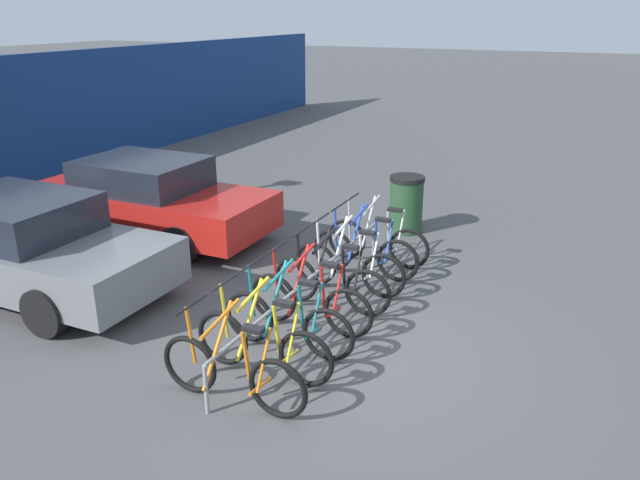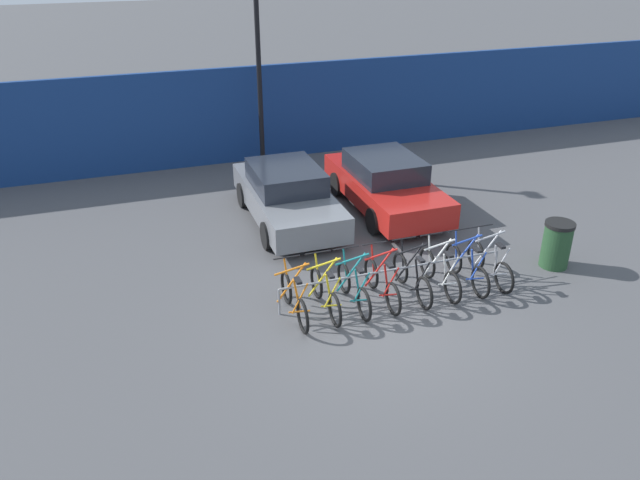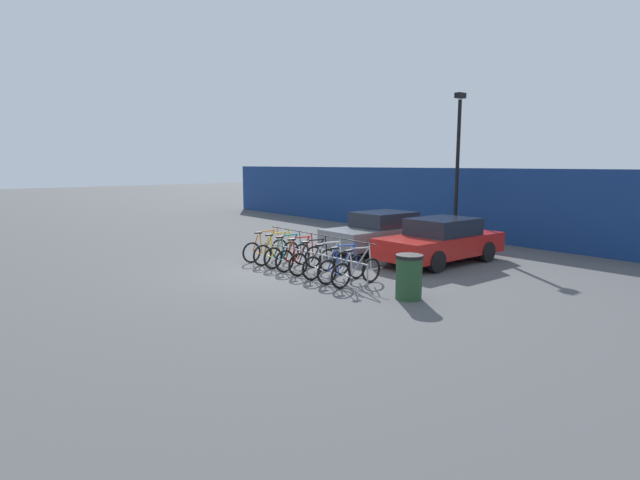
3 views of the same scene
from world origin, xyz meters
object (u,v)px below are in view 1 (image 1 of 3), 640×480
(bicycle_orange, at_px, (232,372))
(car_grey, at_px, (22,246))
(bicycle_red, at_px, (310,302))
(bicycle_black, at_px, (331,282))
(bicycle_teal, at_px, (288,322))
(car_red, at_px, (148,199))
(bike_rack, at_px, (310,281))
(bicycle_silver, at_px, (377,241))
(bicycle_yellow, at_px, (263,344))
(bicycle_blue, at_px, (365,252))
(bicycle_white, at_px, (349,266))
(trash_bin, at_px, (406,204))

(bicycle_orange, distance_m, car_grey, 4.33)
(bicycle_red, distance_m, bicycle_black, 0.65)
(bicycle_teal, distance_m, car_red, 4.81)
(bike_rack, xyz_separation_m, bicycle_orange, (-2.11, -0.15, -0.12))
(bicycle_orange, xyz_separation_m, bicycle_red, (1.79, 0.00, 0.00))
(bicycle_teal, xyz_separation_m, car_grey, (-0.10, 4.17, 0.31))
(bicycle_teal, distance_m, bicycle_silver, 3.02)
(bicycle_yellow, distance_m, bicycle_blue, 3.05)
(bike_rack, relative_size, bicycle_teal, 2.78)
(car_red, bearing_deg, bicycle_orange, -132.01)
(bike_rack, relative_size, car_grey, 1.09)
(bicycle_red, bearing_deg, bicycle_white, 0.02)
(bicycle_black, distance_m, car_red, 4.30)
(bicycle_teal, bearing_deg, bicycle_black, 1.45)
(trash_bin, bearing_deg, bicycle_orange, -179.35)
(bicycle_teal, xyz_separation_m, bicycle_white, (1.86, 0.00, 0.00))
(bicycle_red, xyz_separation_m, trash_bin, (4.10, 0.07, 0.14))
(car_red, bearing_deg, bicycle_white, -98.92)
(bike_rack, distance_m, bicycle_teal, 0.93)
(bicycle_teal, height_order, bicycle_white, same)
(bicycle_orange, xyz_separation_m, bicycle_black, (2.44, 0.00, 0.00))
(bicycle_orange, height_order, car_grey, car_grey)
(car_grey, distance_m, trash_bin, 6.32)
(bicycle_orange, bearing_deg, bicycle_yellow, -3.66)
(bicycle_orange, relative_size, trash_bin, 1.66)
(trash_bin, bearing_deg, bicycle_teal, -179.19)
(bicycle_yellow, bearing_deg, bicycle_orange, -176.39)
(bicycle_teal, bearing_deg, bicycle_white, 1.45)
(bicycle_teal, bearing_deg, bike_rack, 10.72)
(bicycle_teal, xyz_separation_m, bicycle_black, (1.24, 0.00, 0.00))
(bike_rack, xyz_separation_m, bicycle_white, (0.95, -0.15, -0.12))
(bicycle_black, height_order, trash_bin, bicycle_black)
(bicycle_yellow, bearing_deg, car_grey, 87.12)
(bicycle_black, distance_m, trash_bin, 3.45)
(trash_bin, bearing_deg, bike_rack, 178.76)
(bike_rack, distance_m, bicycle_blue, 1.58)
(bicycle_orange, height_order, bicycle_white, same)
(bicycle_yellow, bearing_deg, bicycle_black, 3.61)
(bicycle_teal, bearing_deg, bicycle_yellow, -178.55)
(bicycle_white, height_order, bicycle_blue, same)
(bicycle_silver, bearing_deg, trash_bin, 4.07)
(bicycle_teal, bearing_deg, bicycle_red, 1.45)
(bicycle_blue, bearing_deg, bicycle_yellow, -179.90)
(car_red, xyz_separation_m, trash_bin, (2.19, -4.04, -0.17))
(car_grey, bearing_deg, bike_rack, -75.86)
(bicycle_red, height_order, bicycle_silver, same)
(bicycle_yellow, bearing_deg, bicycle_white, 3.61)
(bicycle_red, relative_size, bicycle_white, 1.00)
(bicycle_orange, xyz_separation_m, car_grey, (1.09, 4.17, 0.31))
(bicycle_blue, height_order, car_red, car_red)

